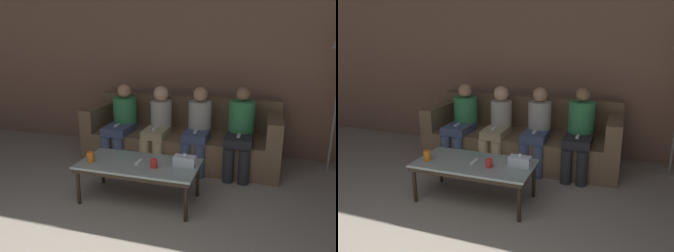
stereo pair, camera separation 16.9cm
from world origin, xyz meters
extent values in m
cube|color=#8C6651|center=(0.00, 3.89, 1.30)|extent=(12.00, 0.06, 2.60)
cube|color=brown|center=(0.00, 3.31, 0.21)|extent=(2.59, 0.91, 0.41)
cube|color=brown|center=(0.00, 3.66, 0.63)|extent=(2.59, 0.20, 0.44)
cube|color=brown|center=(-1.20, 3.31, 0.57)|extent=(0.18, 0.91, 0.31)
cube|color=brown|center=(1.20, 3.31, 0.57)|extent=(0.18, 0.91, 0.31)
cube|color=#8C9E99|center=(-0.13, 2.10, 0.41)|extent=(1.23, 0.62, 0.02)
cube|color=#2D2319|center=(-0.13, 2.10, 0.38)|extent=(1.21, 0.61, 0.04)
cylinder|color=#2D2319|center=(-0.69, 1.83, 0.18)|extent=(0.04, 0.04, 0.36)
cylinder|color=#2D2319|center=(0.44, 1.83, 0.18)|extent=(0.04, 0.04, 0.36)
cylinder|color=#2D2319|center=(-0.69, 2.36, 0.18)|extent=(0.04, 0.04, 0.36)
cylinder|color=#2D2319|center=(0.44, 2.36, 0.18)|extent=(0.04, 0.04, 0.36)
cylinder|color=orange|center=(-0.62, 1.98, 0.47)|extent=(0.08, 0.08, 0.10)
cylinder|color=red|center=(0.06, 2.03, 0.46)|extent=(0.07, 0.07, 0.09)
cube|color=silver|center=(0.34, 2.17, 0.47)|extent=(0.22, 0.12, 0.10)
sphere|color=white|center=(0.34, 2.17, 0.53)|extent=(0.04, 0.04, 0.04)
cube|color=white|center=(-0.13, 2.10, 0.43)|extent=(0.04, 0.15, 0.02)
cylinder|color=gray|center=(1.89, 3.51, 0.01)|extent=(0.26, 0.26, 0.02)
cylinder|color=#47567A|center=(-0.89, 2.81, 0.21)|extent=(0.13, 0.13, 0.41)
cylinder|color=#47567A|center=(-0.71, 2.81, 0.21)|extent=(0.13, 0.13, 0.41)
cube|color=#47567A|center=(-0.80, 3.03, 0.46)|extent=(0.33, 0.45, 0.10)
cylinder|color=#388E51|center=(-0.80, 3.26, 0.63)|extent=(0.33, 0.33, 0.45)
sphere|color=tan|center=(-0.80, 3.26, 0.95)|extent=(0.19, 0.19, 0.19)
cube|color=white|center=(-0.80, 2.99, 0.53)|extent=(0.04, 0.12, 0.02)
cylinder|color=tan|center=(-0.36, 2.83, 0.21)|extent=(0.13, 0.13, 0.41)
cylinder|color=tan|center=(-0.18, 2.83, 0.21)|extent=(0.13, 0.13, 0.41)
cube|color=tan|center=(-0.27, 3.04, 0.46)|extent=(0.28, 0.43, 0.10)
cylinder|color=#B7B2A8|center=(-0.27, 3.26, 0.63)|extent=(0.28, 0.28, 0.43)
sphere|color=#DBAD89|center=(-0.27, 3.26, 0.94)|extent=(0.20, 0.20, 0.20)
cube|color=white|center=(-0.27, 3.00, 0.53)|extent=(0.04, 0.12, 0.02)
cylinder|color=#47567A|center=(0.18, 2.85, 0.21)|extent=(0.13, 0.13, 0.41)
cylinder|color=#47567A|center=(0.36, 2.85, 0.21)|extent=(0.13, 0.13, 0.41)
cube|color=#47567A|center=(0.27, 3.05, 0.46)|extent=(0.30, 0.41, 0.10)
cylinder|color=#B7B2A8|center=(0.27, 3.26, 0.64)|extent=(0.30, 0.30, 0.45)
sphere|color=tan|center=(0.27, 3.26, 0.96)|extent=(0.19, 0.19, 0.19)
cube|color=white|center=(0.27, 3.01, 0.53)|extent=(0.04, 0.12, 0.02)
cylinder|color=#28282D|center=(0.71, 2.81, 0.21)|extent=(0.13, 0.13, 0.41)
cylinder|color=#28282D|center=(0.89, 2.81, 0.21)|extent=(0.13, 0.13, 0.41)
cube|color=#28282D|center=(0.80, 3.04, 0.46)|extent=(0.32, 0.44, 0.10)
cylinder|color=#388E51|center=(0.80, 3.26, 0.66)|extent=(0.32, 0.32, 0.49)
sphere|color=#997051|center=(0.80, 3.26, 0.99)|extent=(0.17, 0.17, 0.17)
cube|color=white|center=(0.80, 2.99, 0.53)|extent=(0.04, 0.12, 0.02)
camera|label=1|loc=(1.08, -0.82, 1.69)|focal=35.00mm
camera|label=2|loc=(1.24, -0.77, 1.69)|focal=35.00mm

